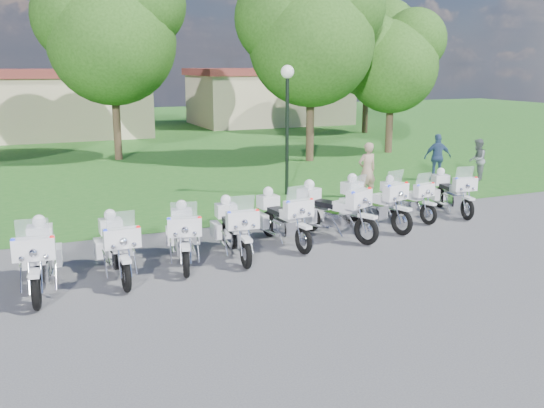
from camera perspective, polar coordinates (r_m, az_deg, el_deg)
name	(u,v)px	position (r m, az deg, el deg)	size (l,w,h in m)	color
ground	(328,249)	(14.89, 5.28, -4.19)	(100.00, 100.00, 0.00)	#4C4C51
grass_lawn	(130,134)	(40.32, -13.23, 6.43)	(100.00, 48.00, 0.01)	#25641F
motorcycle_0	(39,257)	(12.81, -21.12, -4.66)	(0.96, 2.47, 1.66)	black
motorcycle_1	(117,246)	(13.16, -14.40, -3.86)	(0.78, 2.36, 1.58)	black
motorcycle_2	(183,235)	(13.75, -8.33, -2.86)	(1.09, 2.33, 1.58)	black
motorcycle_3	(234,228)	(14.15, -3.60, -2.27)	(0.88, 2.37, 1.59)	black
motorcycle_4	(282,217)	(15.08, 0.99, -1.26)	(0.93, 2.39, 1.61)	black
motorcycle_5	(333,210)	(15.75, 5.72, -0.53)	(1.48, 2.40, 1.72)	black
motorcycle_6	(372,202)	(16.84, 9.42, 0.20)	(1.25, 2.46, 1.69)	black
motorcycle_7	(406,198)	(18.02, 12.46, 0.57)	(0.95, 2.12, 1.44)	black
motorcycle_8	(451,192)	(19.06, 16.52, 1.12)	(0.99, 2.26, 1.53)	black
lamp_post	(287,98)	(20.48, 1.45, 9.91)	(0.44, 0.44, 4.37)	black
tree_1	(110,29)	(29.30, -15.00, 15.66)	(6.75, 5.76, 9.00)	#38281C
tree_2	(310,31)	(28.05, 3.59, 15.95)	(6.61, 5.64, 8.82)	#38281C
tree_3	(391,58)	(31.23, 11.15, 13.36)	(5.33, 4.55, 7.11)	#38281C
tree_4	(367,45)	(40.20, 8.90, 14.56)	(6.32, 5.39, 8.42)	#38281C
building_west	(27,103)	(40.58, -22.10, 8.80)	(14.56, 8.32, 4.10)	#C9B691
building_east	(269,96)	(46.13, -0.27, 10.14)	(11.44, 7.28, 4.10)	#C9B691
bystander_a	(367,171)	(20.43, 8.93, 3.12)	(0.68, 0.45, 1.87)	tan
bystander_b	(477,160)	(24.62, 18.76, 3.95)	(0.78, 0.61, 1.61)	slate
bystander_c	(438,157)	(24.20, 15.32, 4.26)	(1.05, 0.44, 1.79)	navy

